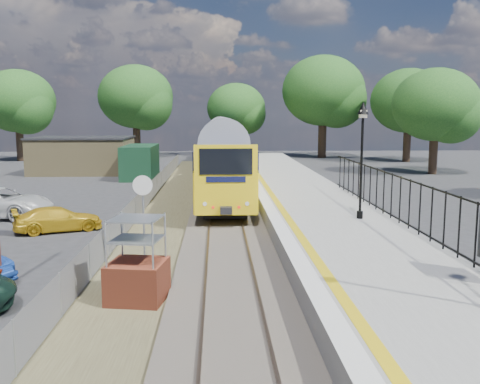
{
  "coord_description": "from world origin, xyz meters",
  "views": [
    {
      "loc": [
        -0.35,
        -14.69,
        4.97
      ],
      "look_at": [
        0.52,
        5.93,
        2.0
      ],
      "focal_mm": 40.0,
      "sensor_mm": 36.0,
      "label": 1
    }
  ],
  "objects": [
    {
      "name": "platform_edge",
      "position": [
        2.14,
        8.0,
        0.9
      ],
      "size": [
        0.9,
        70.0,
        0.01
      ],
      "color": "silver",
      "rests_on": "platform"
    },
    {
      "name": "speed_sign",
      "position": [
        -2.7,
        2.0,
        2.15
      ],
      "size": [
        0.63,
        0.1,
        3.11
      ],
      "rotation": [
        0.0,
        0.0,
        -0.03
      ],
      "color": "#999EA3",
      "rests_on": "ground"
    },
    {
      "name": "palisade_fence",
      "position": [
        6.55,
        2.24,
        1.84
      ],
      "size": [
        0.12,
        26.0,
        2.0
      ],
      "color": "black",
      "rests_on": "platform"
    },
    {
      "name": "victorian_lamp_north",
      "position": [
        5.3,
        6.0,
        4.3
      ],
      "size": [
        0.44,
        0.44,
        4.6
      ],
      "color": "black",
      "rests_on": "platform"
    },
    {
      "name": "wire_fence",
      "position": [
        -4.2,
        12.0,
        0.6
      ],
      "size": [
        0.06,
        52.0,
        1.2
      ],
      "color": "#999EA3",
      "rests_on": "ground"
    },
    {
      "name": "train",
      "position": [
        0.0,
        28.21,
        2.34
      ],
      "size": [
        2.82,
        40.83,
        3.51
      ],
      "color": "yellow",
      "rests_on": "ground"
    },
    {
      "name": "track_bed",
      "position": [
        -0.47,
        9.67,
        0.09
      ],
      "size": [
        5.9,
        80.0,
        0.29
      ],
      "color": "#473F38",
      "rests_on": "ground"
    },
    {
      "name": "car_yellow",
      "position": [
        -7.24,
        8.24,
        0.53
      ],
      "size": [
        3.96,
        2.82,
        1.06
      ],
      "primitive_type": "imported",
      "rotation": [
        0.0,
        0.0,
        1.98
      ],
      "color": "gold",
      "rests_on": "ground"
    },
    {
      "name": "brick_plinth",
      "position": [
        -2.5,
        -0.82,
        1.12
      ],
      "size": [
        1.66,
        1.66,
        2.34
      ],
      "rotation": [
        0.0,
        0.0,
        -0.16
      ],
      "color": "brown",
      "rests_on": "ground"
    },
    {
      "name": "platform",
      "position": [
        4.2,
        8.0,
        0.45
      ],
      "size": [
        5.0,
        70.0,
        0.9
      ],
      "primitive_type": "cube",
      "color": "gray",
      "rests_on": "ground"
    },
    {
      "name": "outbuilding",
      "position": [
        -10.91,
        31.21,
        1.52
      ],
      "size": [
        10.8,
        10.1,
        3.12
      ],
      "color": "#8E7D50",
      "rests_on": "ground"
    },
    {
      "name": "ground",
      "position": [
        0.0,
        0.0,
        0.0
      ],
      "size": [
        120.0,
        120.0,
        0.0
      ],
      "primitive_type": "plane",
      "color": "#2D2D30",
      "rests_on": "ground"
    },
    {
      "name": "tree_line",
      "position": [
        1.4,
        42.0,
        6.61
      ],
      "size": [
        56.8,
        43.8,
        11.88
      ],
      "color": "#332319",
      "rests_on": "ground"
    }
  ]
}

